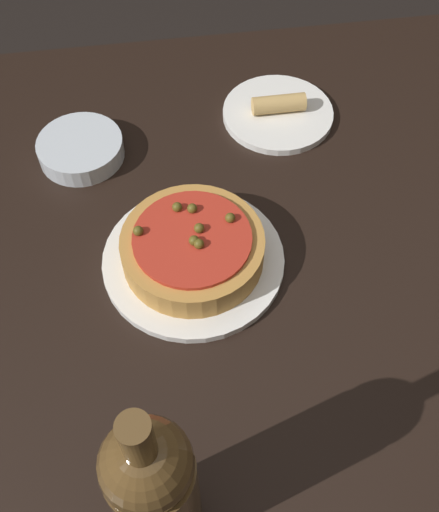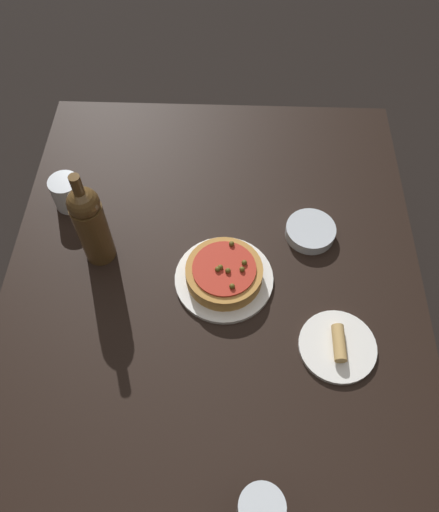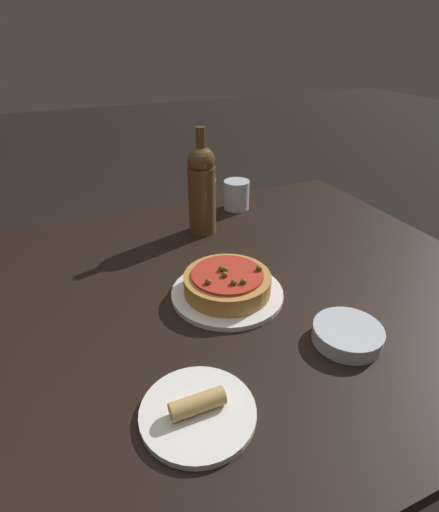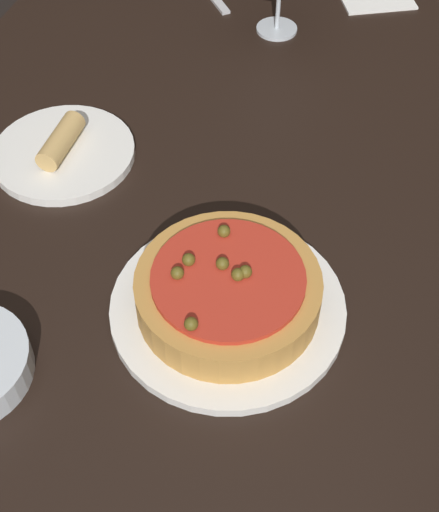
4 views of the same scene
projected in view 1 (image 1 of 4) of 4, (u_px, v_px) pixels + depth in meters
The scene contains 7 objects.
ground_plane at pixel (243, 437), 1.43m from camera, with size 14.00×14.00×0.00m, color black.
dining_table at pixel (258, 297), 0.89m from camera, with size 1.52×1.08×0.73m.
dinner_plate at pixel (193, 260), 0.84m from camera, with size 0.25×0.25×0.01m.
pizza at pixel (193, 247), 0.81m from camera, with size 0.20×0.20×0.06m.
wine_bottle at pixel (155, 489), 0.54m from camera, with size 0.08×0.08×0.30m.
side_bowl at pixel (81, 149), 0.95m from camera, with size 0.13×0.13×0.03m.
side_plate at pixel (278, 112), 1.00m from camera, with size 0.19×0.19×0.04m.
Camera 1 is at (-0.12, -0.44, 1.43)m, focal length 42.00 mm.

